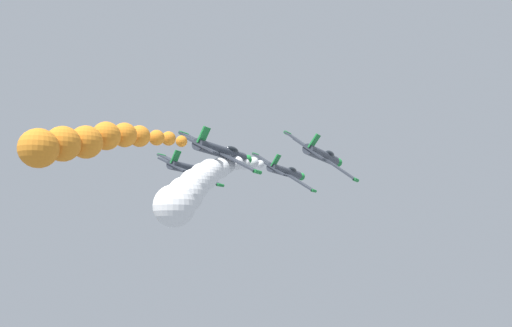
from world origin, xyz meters
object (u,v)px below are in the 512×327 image
airplane_right_inner (323,155)px  airplane_left_outer (222,152)px  airplane_left_inner (193,169)px  airplane_lead (286,172)px

airplane_right_inner → airplane_left_outer: 11.36m
airplane_left_inner → airplane_left_outer: (9.07, -9.08, 0.13)m
airplane_left_inner → airplane_lead: bearing=40.1°
airplane_right_inner → airplane_left_outer: size_ratio=1.00×
airplane_lead → airplane_right_inner: (7.46, -7.92, 0.41)m
airplane_lead → airplane_left_outer: airplane_lead is taller
airplane_lead → airplane_left_outer: 16.60m
airplane_lead → airplane_left_outer: bearing=-89.5°
airplane_left_inner → airplane_right_inner: size_ratio=1.00×
airplane_lead → airplane_right_inner: airplane_right_inner is taller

